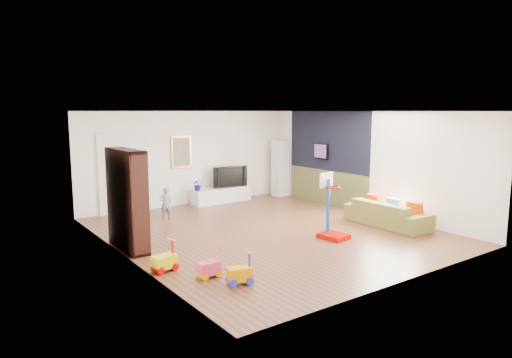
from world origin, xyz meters
TOP-DOWN VIEW (x-y plane):
  - floor at (0.00, 0.00)m, footprint 6.50×7.50m
  - ceiling at (0.00, 0.00)m, footprint 6.50×7.50m
  - wall_back at (0.00, 3.75)m, footprint 6.50×0.00m
  - wall_front at (0.00, -3.75)m, footprint 6.50×0.00m
  - wall_left at (-3.25, 0.00)m, footprint 0.00×7.50m
  - wall_right at (3.25, 0.00)m, footprint 0.00×7.50m
  - navy_accent at (3.23, 1.40)m, footprint 0.01×3.20m
  - olive_wainscot at (3.23, 1.40)m, footprint 0.01×3.20m
  - doorway at (-1.90, 3.71)m, footprint 1.45×0.06m
  - painting_back at (-0.25, 3.71)m, footprint 0.62×0.06m
  - artwork_right at (3.17, 1.60)m, footprint 0.04×0.56m
  - media_console at (0.88, 3.42)m, footprint 1.90×0.57m
  - tall_cabinet at (2.99, 3.25)m, footprint 0.42×0.42m
  - bookshelf at (-3.02, 0.51)m, footprint 0.37×1.36m
  - sofa at (2.61, -1.30)m, footprint 0.85×2.08m
  - basketball_hoop at (0.80, -1.33)m, footprint 0.57×0.66m
  - ride_on_yellow at (-2.98, -1.10)m, footprint 0.43×0.31m
  - ride_on_orange at (-2.26, -2.32)m, footprint 0.43×0.33m
  - ride_on_pink at (-2.51, -1.78)m, footprint 0.37×0.23m
  - child at (-1.39, 2.34)m, footprint 0.32×0.22m
  - tv at (1.17, 3.45)m, footprint 1.11×0.25m
  - vase_plant at (0.09, 3.40)m, footprint 0.35×0.31m
  - pillow_left at (2.82, -1.90)m, footprint 0.10×0.38m
  - pillow_center at (2.84, -1.30)m, footprint 0.10×0.36m
  - pillow_right at (2.83, -0.70)m, footprint 0.14×0.37m

SIDE VIEW (x-z plane):
  - floor at x=0.00m, z-range 0.00..0.00m
  - media_console at x=0.88m, z-range 0.00..0.44m
  - ride_on_pink at x=-2.51m, z-range 0.00..0.50m
  - ride_on_orange at x=-2.26m, z-range 0.00..0.50m
  - ride_on_yellow at x=-2.98m, z-range 0.00..0.53m
  - sofa at x=2.61m, z-range 0.00..0.60m
  - child at x=-1.39m, z-range 0.00..0.83m
  - pillow_center at x=2.84m, z-range 0.30..0.65m
  - pillow_left at x=2.82m, z-range 0.29..0.66m
  - pillow_right at x=2.83m, z-range 0.30..0.65m
  - olive_wainscot at x=3.23m, z-range 0.00..1.00m
  - vase_plant at x=0.09m, z-range 0.44..0.79m
  - basketball_hoop at x=0.80m, z-range 0.00..1.42m
  - tv at x=1.17m, z-range 0.44..1.07m
  - tall_cabinet at x=2.99m, z-range 0.00..1.77m
  - bookshelf at x=-3.02m, z-range 0.00..1.98m
  - doorway at x=-1.90m, z-range 0.00..2.10m
  - wall_back at x=0.00m, z-range 0.00..2.70m
  - wall_front at x=0.00m, z-range 0.00..2.70m
  - wall_left at x=-3.25m, z-range 0.00..2.70m
  - wall_right at x=3.25m, z-range 0.00..2.70m
  - artwork_right at x=3.17m, z-range 1.32..1.78m
  - painting_back at x=-0.25m, z-range 1.09..2.01m
  - navy_accent at x=3.23m, z-range 1.00..2.70m
  - ceiling at x=0.00m, z-range 2.70..2.70m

